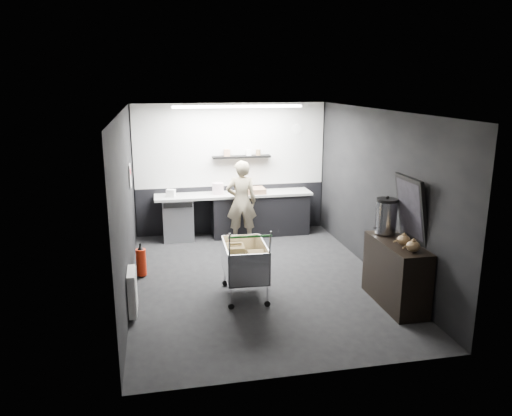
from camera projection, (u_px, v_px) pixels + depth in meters
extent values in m
plane|color=black|center=(258.00, 279.00, 8.11)|extent=(5.50, 5.50, 0.00)
plane|color=silver|center=(258.00, 111.00, 7.44)|extent=(5.50, 5.50, 0.00)
plane|color=black|center=(231.00, 169.00, 10.38)|extent=(5.50, 0.00, 5.50)
plane|color=black|center=(312.00, 259.00, 5.16)|extent=(5.50, 0.00, 5.50)
plane|color=black|center=(126.00, 205.00, 7.38)|extent=(0.00, 5.50, 5.50)
plane|color=black|center=(377.00, 193.00, 8.16)|extent=(0.00, 5.50, 5.50)
cube|color=silver|center=(231.00, 145.00, 10.24)|extent=(3.95, 0.02, 1.70)
cube|color=black|center=(232.00, 209.00, 10.57)|extent=(3.95, 0.02, 1.00)
cube|color=black|center=(241.00, 157.00, 10.23)|extent=(1.20, 0.22, 0.04)
cylinder|color=white|center=(297.00, 129.00, 10.43)|extent=(0.20, 0.03, 0.20)
cube|color=silver|center=(130.00, 176.00, 8.57)|extent=(0.02, 0.30, 0.40)
cube|color=red|center=(130.00, 172.00, 8.56)|extent=(0.02, 0.22, 0.10)
cube|color=white|center=(132.00, 292.00, 6.79)|extent=(0.10, 0.50, 0.60)
cube|color=white|center=(238.00, 107.00, 9.20)|extent=(2.40, 0.20, 0.04)
cube|color=black|center=(260.00, 214.00, 10.41)|extent=(2.00, 0.56, 0.85)
cube|color=#AFB0AB|center=(234.00, 195.00, 10.19)|extent=(3.20, 0.60, 0.05)
cube|color=#9EA0A5|center=(178.00, 219.00, 10.08)|extent=(0.60, 0.58, 0.85)
cube|color=black|center=(178.00, 205.00, 9.70)|extent=(0.56, 0.02, 0.10)
imported|color=#BDB596|center=(241.00, 202.00, 9.79)|extent=(0.63, 0.44, 1.65)
cube|color=silver|center=(245.00, 275.00, 7.42)|extent=(0.63, 0.95, 0.02)
cube|color=silver|center=(225.00, 261.00, 7.30)|extent=(0.05, 0.93, 0.49)
cube|color=silver|center=(264.00, 258.00, 7.42)|extent=(0.05, 0.93, 0.49)
cube|color=silver|center=(251.00, 271.00, 6.93)|extent=(0.60, 0.04, 0.49)
cube|color=silver|center=(240.00, 250.00, 7.79)|extent=(0.60, 0.04, 0.49)
cylinder|color=silver|center=(232.00, 297.00, 7.00)|extent=(0.02, 0.02, 0.33)
cylinder|color=silver|center=(268.00, 294.00, 7.10)|extent=(0.02, 0.02, 0.33)
cylinder|color=silver|center=(224.00, 275.00, 7.81)|extent=(0.02, 0.02, 0.33)
cylinder|color=silver|center=(256.00, 272.00, 7.91)|extent=(0.02, 0.02, 0.33)
cylinder|color=#258B2F|center=(252.00, 237.00, 6.74)|extent=(0.60, 0.05, 0.03)
cube|color=olive|center=(235.00, 259.00, 7.44)|extent=(0.27, 0.34, 0.41)
cube|color=olive|center=(257.00, 264.00, 7.27)|extent=(0.25, 0.31, 0.37)
cylinder|color=black|center=(232.00, 306.00, 7.04)|extent=(0.09, 0.03, 0.09)
cylinder|color=black|center=(224.00, 283.00, 7.84)|extent=(0.09, 0.03, 0.09)
cylinder|color=black|center=(268.00, 303.00, 7.14)|extent=(0.09, 0.03, 0.09)
cylinder|color=black|center=(256.00, 281.00, 7.94)|extent=(0.09, 0.03, 0.09)
cube|color=black|center=(396.00, 273.00, 7.12)|extent=(0.47, 1.24, 0.93)
cylinder|color=silver|center=(386.00, 217.00, 7.33)|extent=(0.31, 0.31, 0.48)
cylinder|color=black|center=(387.00, 200.00, 7.27)|extent=(0.31, 0.31, 0.04)
sphere|color=black|center=(387.00, 197.00, 7.26)|extent=(0.05, 0.05, 0.05)
ellipsoid|color=brown|center=(404.00, 240.00, 6.84)|extent=(0.19, 0.19, 0.15)
ellipsoid|color=brown|center=(413.00, 246.00, 6.59)|extent=(0.19, 0.19, 0.15)
cube|color=black|center=(411.00, 209.00, 6.98)|extent=(0.21, 0.72, 0.92)
cube|color=black|center=(410.00, 209.00, 6.97)|extent=(0.15, 0.62, 0.80)
cylinder|color=red|center=(141.00, 262.00, 8.17)|extent=(0.17, 0.17, 0.44)
cone|color=black|center=(140.00, 248.00, 8.11)|extent=(0.11, 0.11, 0.07)
cylinder|color=black|center=(140.00, 245.00, 8.10)|extent=(0.03, 0.03, 0.07)
cube|color=#A17656|center=(252.00, 191.00, 10.19)|extent=(0.53, 0.41, 0.10)
cylinder|color=silver|center=(218.00, 189.00, 10.09)|extent=(0.23, 0.23, 0.23)
cube|color=white|center=(171.00, 193.00, 9.87)|extent=(0.20, 0.18, 0.15)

